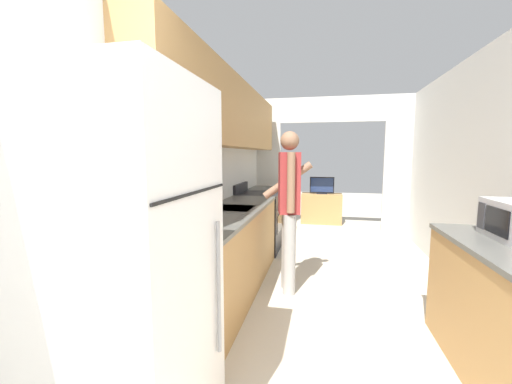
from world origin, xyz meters
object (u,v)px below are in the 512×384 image
at_px(range_oven, 259,221).
at_px(tv_cabinet, 321,208).
at_px(person, 289,207).
at_px(refrigerator, 127,273).
at_px(television, 322,186).

xyz_separation_m(range_oven, tv_cabinet, (0.92, 2.17, -0.13)).
height_order(person, tv_cabinet, person).
height_order(refrigerator, tv_cabinet, refrigerator).
bearing_deg(range_oven, television, 66.51).
bearing_deg(range_oven, person, -66.60).
xyz_separation_m(refrigerator, tv_cabinet, (0.88, 5.53, -0.58)).
xyz_separation_m(range_oven, person, (0.60, -1.39, 0.47)).
height_order(refrigerator, television, refrigerator).
bearing_deg(person, television, -18.41).
relative_size(person, television, 3.36).
distance_m(person, television, 3.53).
xyz_separation_m(refrigerator, television, (0.88, 5.49, -0.08)).
bearing_deg(range_oven, refrigerator, -89.23).
bearing_deg(television, person, -95.27).
bearing_deg(refrigerator, tv_cabinet, 80.97).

